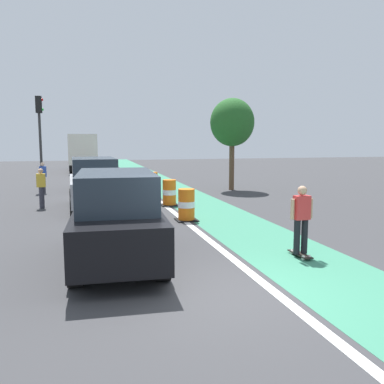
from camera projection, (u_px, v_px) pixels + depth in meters
ground_plane at (221, 291)px, 7.40m from camera, size 100.00×100.00×0.00m
bike_lane_strip at (187, 197)px, 19.51m from camera, size 2.50×80.00×0.01m
lane_divider_stripe at (156, 198)px, 19.12m from camera, size 0.20×80.00×0.01m
skateboarder_on_lane at (301, 219)px, 9.43m from camera, size 0.57×0.81×1.69m
parked_suv_nearest at (117, 217)px, 9.02m from camera, size 2.11×4.69×2.04m
parked_suv_second at (94, 183)px, 16.10m from camera, size 2.03×4.66×2.04m
parked_sedan_third at (95, 174)px, 22.61m from camera, size 1.93×4.10×1.70m
traffic_barrel_front at (186, 205)px, 13.78m from camera, size 0.73×0.73×1.09m
traffic_barrel_mid at (169, 193)px, 16.98m from camera, size 0.73×0.73×1.09m
traffic_barrel_back at (152, 183)px, 20.97m from camera, size 0.73×0.73×1.09m
delivery_truck_down_block at (84, 150)px, 35.87m from camera, size 2.54×7.67×3.23m
traffic_light_corner at (40, 126)px, 22.01m from camera, size 0.41×0.32×5.10m
pedestrian_crossing at (41, 187)px, 16.27m from camera, size 0.34×0.20×1.61m
pedestrian_waiting at (43, 177)px, 20.82m from camera, size 0.34×0.20×1.61m
street_tree_sidewalk at (232, 123)px, 21.97m from camera, size 2.40×2.40×5.00m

